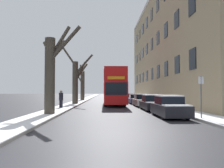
% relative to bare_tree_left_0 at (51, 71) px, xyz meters
% --- Properties ---
extents(ground_plane, '(320.00, 320.00, 0.00)m').
position_rel_bare_tree_left_0_xyz_m(ground_plane, '(4.94, -6.87, -3.17)').
color(ground_plane, '#28282D').
extents(sidewalk_left, '(2.08, 130.00, 0.16)m').
position_rel_bare_tree_left_0_xyz_m(sidewalk_left, '(-0.41, 46.13, -3.09)').
color(sidewalk_left, gray).
rests_on(sidewalk_left, ground).
extents(sidewalk_right, '(2.08, 130.00, 0.16)m').
position_rel_bare_tree_left_0_xyz_m(sidewalk_right, '(10.29, 46.13, -3.09)').
color(sidewalk_right, gray).
rests_on(sidewalk_right, ground).
extents(terrace_facade_right, '(9.10, 40.80, 17.76)m').
position_rel_bare_tree_left_0_xyz_m(terrace_facade_right, '(15.82, 18.55, 5.71)').
color(terrace_facade_right, tan).
rests_on(terrace_facade_right, ground).
extents(bare_tree_left_0, '(3.23, 2.41, 6.61)m').
position_rel_bare_tree_left_0_xyz_m(bare_tree_left_0, '(0.00, 0.00, 0.00)').
color(bare_tree_left_0, '#423A30').
rests_on(bare_tree_left_0, ground).
extents(bare_tree_left_1, '(4.39, 2.67, 7.86)m').
position_rel_bare_tree_left_0_xyz_m(bare_tree_left_1, '(0.02, 13.29, 0.20)').
color(bare_tree_left_1, '#423A30').
rests_on(bare_tree_left_1, ground).
extents(bare_tree_left_2, '(1.42, 2.82, 6.91)m').
position_rel_bare_tree_left_0_xyz_m(bare_tree_left_2, '(-0.38, 25.55, -0.13)').
color(bare_tree_left_2, '#423A30').
rests_on(bare_tree_left_2, ground).
extents(double_decker_bus, '(2.58, 11.43, 4.41)m').
position_rel_bare_tree_left_0_xyz_m(double_decker_bus, '(5.00, 12.74, -0.69)').
color(double_decker_bus, red).
rests_on(double_decker_bus, ground).
extents(parked_car_0, '(1.72, 4.12, 1.49)m').
position_rel_bare_tree_left_0_xyz_m(parked_car_0, '(8.15, -1.12, -2.49)').
color(parked_car_0, black).
rests_on(parked_car_0, ground).
extents(parked_car_1, '(1.70, 4.19, 1.45)m').
position_rel_bare_tree_left_0_xyz_m(parked_car_1, '(8.15, 4.24, -2.51)').
color(parked_car_1, black).
rests_on(parked_car_1, ground).
extents(parked_car_2, '(1.74, 4.39, 1.44)m').
position_rel_bare_tree_left_0_xyz_m(parked_car_2, '(8.15, 9.64, -2.51)').
color(parked_car_2, silver).
rests_on(parked_car_2, ground).
extents(parked_car_3, '(1.80, 3.95, 1.38)m').
position_rel_bare_tree_left_0_xyz_m(parked_car_3, '(8.15, 15.06, -2.54)').
color(parked_car_3, navy).
rests_on(parked_car_3, ground).
extents(parked_car_4, '(1.90, 4.39, 1.44)m').
position_rel_bare_tree_left_0_xyz_m(parked_car_4, '(8.15, 21.12, -2.52)').
color(parked_car_4, '#9EA3AD').
rests_on(parked_car_4, ground).
extents(pedestrian_left_sidewalk, '(0.40, 0.40, 1.86)m').
position_rel_bare_tree_left_0_xyz_m(pedestrian_left_sidewalk, '(-0.45, 5.80, -2.16)').
color(pedestrian_left_sidewalk, black).
rests_on(pedestrian_left_sidewalk, ground).
extents(street_sign_post, '(0.32, 0.07, 2.65)m').
position_rel_bare_tree_left_0_xyz_m(street_sign_post, '(9.55, -2.85, -1.66)').
color(street_sign_post, '#4C4F54').
rests_on(street_sign_post, ground).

